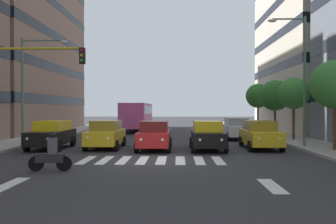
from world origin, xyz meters
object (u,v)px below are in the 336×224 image
(street_tree_1, at_px, (294,93))
(car_3, at_px, (106,134))
(street_tree_0, at_px, (335,84))
(street_tree_2, at_px, (275,96))
(car_0, at_px, (260,134))
(bus_behind_traffic, at_px, (137,114))
(motorcycle_with_rider, at_px, (51,155))
(car_2, at_px, (154,135))
(car_row2_0, at_px, (236,128))
(car_1, at_px, (207,135))
(street_tree_3, at_px, (258,96))
(traffic_light_gantry, at_px, (13,81))
(car_4, at_px, (52,134))
(street_lamp_left, at_px, (299,69))
(street_lamp_right, at_px, (30,79))

(street_tree_1, bearing_deg, car_3, 20.82)
(street_tree_0, relative_size, street_tree_2, 1.03)
(car_0, bearing_deg, bus_behind_traffic, -60.80)
(motorcycle_with_rider, bearing_deg, street_tree_0, -155.04)
(bus_behind_traffic, bearing_deg, car_3, 90.00)
(car_2, height_order, car_row2_0, same)
(car_3, distance_m, motorcycle_with_rider, 8.08)
(car_1, xyz_separation_m, car_row2_0, (-2.95, -7.52, 0.00))
(car_0, xyz_separation_m, bus_behind_traffic, (9.47, -16.94, 0.97))
(bus_behind_traffic, relative_size, street_tree_0, 2.08)
(motorcycle_with_rider, height_order, street_tree_3, street_tree_3)
(car_2, xyz_separation_m, bus_behind_traffic, (3.06, -17.60, 0.97))
(car_1, xyz_separation_m, car_3, (6.21, -0.73, 0.00))
(traffic_light_gantry, relative_size, street_tree_3, 1.08)
(car_4, bearing_deg, car_3, -173.68)
(car_row2_0, relative_size, traffic_light_gantry, 0.81)
(car_2, height_order, motorcycle_with_rider, car_2)
(street_tree_0, bearing_deg, motorcycle_with_rider, 24.96)
(car_2, distance_m, street_lamp_left, 9.83)
(car_0, bearing_deg, traffic_light_gantry, 21.82)
(car_1, bearing_deg, street_tree_1, -140.41)
(street_tree_0, distance_m, street_tree_1, 6.62)
(car_1, bearing_deg, car_3, -6.69)
(car_row2_0, relative_size, street_lamp_left, 0.56)
(bus_behind_traffic, xyz_separation_m, street_tree_0, (-13.30, 18.47, 1.96))
(street_lamp_right, relative_size, street_tree_3, 1.37)
(street_tree_2, bearing_deg, motorcycle_with_rider, 53.41)
(car_row2_0, relative_size, street_tree_3, 0.87)
(car_1, bearing_deg, traffic_light_gantry, 25.17)
(bus_behind_traffic, distance_m, traffic_light_gantry, 22.42)
(car_1, distance_m, car_3, 6.25)
(street_lamp_left, bearing_deg, car_row2_0, -66.60)
(street_tree_2, bearing_deg, street_tree_0, 90.29)
(street_lamp_right, relative_size, street_tree_1, 1.50)
(traffic_light_gantry, bearing_deg, street_tree_1, -148.22)
(car_1, xyz_separation_m, street_tree_2, (-7.02, -11.22, 2.75))
(car_4, bearing_deg, car_0, -178.77)
(car_0, xyz_separation_m, street_tree_0, (-3.83, 1.53, 2.93))
(car_0, bearing_deg, car_2, 5.85)
(motorcycle_with_rider, distance_m, street_lamp_left, 15.63)
(car_1, distance_m, street_lamp_left, 7.10)
(street_lamp_right, bearing_deg, car_1, 169.71)
(car_3, distance_m, street_tree_3, 22.80)
(car_0, relative_size, car_3, 1.00)
(car_1, relative_size, street_tree_1, 0.96)
(car_1, height_order, traffic_light_gantry, traffic_light_gantry)
(street_tree_3, bearing_deg, street_lamp_right, 41.90)
(car_3, relative_size, car_4, 1.00)
(car_0, xyz_separation_m, motorcycle_with_rider, (10.00, 7.97, -0.24))
(car_3, bearing_deg, street_tree_1, -159.18)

